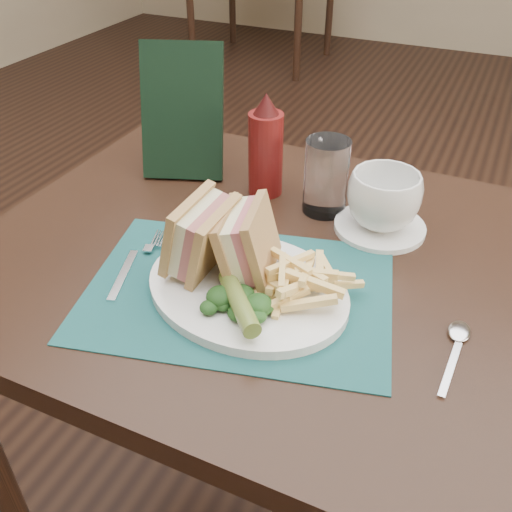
{
  "coord_description": "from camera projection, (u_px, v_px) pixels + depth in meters",
  "views": [
    {
      "loc": [
        0.3,
        -1.18,
        1.27
      ],
      "look_at": [
        0.03,
        -0.58,
        0.8
      ],
      "focal_mm": 40.0,
      "sensor_mm": 36.0,
      "label": 1
    }
  ],
  "objects": [
    {
      "name": "fork",
      "position": [
        134.0,
        261.0,
        0.86
      ],
      "size": [
        0.09,
        0.17,
        0.01
      ],
      "primitive_type": null,
      "rotation": [
        0.0,
        0.0,
        0.33
      ],
      "color": "silver",
      "rests_on": "placemat"
    },
    {
      "name": "sandwich_half_b",
      "position": [
        233.0,
        239.0,
        0.8
      ],
      "size": [
        0.1,
        0.12,
        0.11
      ],
      "primitive_type": null,
      "rotation": [
        0.0,
        -0.24,
        0.2
      ],
      "color": "tan",
      "rests_on": "plate"
    },
    {
      "name": "spoon",
      "position": [
        454.0,
        353.0,
        0.71
      ],
      "size": [
        0.04,
        0.15,
        0.01
      ],
      "primitive_type": null,
      "rotation": [
        0.0,
        0.0,
        -0.05
      ],
      "color": "silver",
      "rests_on": "table_main"
    },
    {
      "name": "ketchup_bottle",
      "position": [
        266.0,
        145.0,
        0.99
      ],
      "size": [
        0.07,
        0.07,
        0.19
      ],
      "primitive_type": null,
      "rotation": [
        0.0,
        0.0,
        -0.15
      ],
      "color": "#5F1110",
      "rests_on": "table_main"
    },
    {
      "name": "floor",
      "position": [
        329.0,
        366.0,
        1.71
      ],
      "size": [
        7.0,
        7.0,
        0.0
      ],
      "primitive_type": "plane",
      "color": "black",
      "rests_on": "ground"
    },
    {
      "name": "check_presenter",
      "position": [
        182.0,
        112.0,
        1.05
      ],
      "size": [
        0.17,
        0.14,
        0.24
      ],
      "primitive_type": "cube",
      "rotation": [
        -0.31,
        0.0,
        0.35
      ],
      "color": "black",
      "rests_on": "table_main"
    },
    {
      "name": "sandwich_half_a",
      "position": [
        187.0,
        231.0,
        0.81
      ],
      "size": [
        0.08,
        0.12,
        0.11
      ],
      "primitive_type": null,
      "rotation": [
        0.0,
        0.24,
        0.01
      ],
      "color": "tan",
      "rests_on": "plate"
    },
    {
      "name": "wall_back",
      "position": [
        478.0,
        53.0,
        4.29
      ],
      "size": [
        6.0,
        0.0,
        6.0
      ],
      "primitive_type": "plane",
      "rotation": [
        1.57,
        0.0,
        0.0
      ],
      "color": "tan",
      "rests_on": "ground"
    },
    {
      "name": "drinking_glass",
      "position": [
        326.0,
        177.0,
        0.96
      ],
      "size": [
        0.09,
        0.09,
        0.13
      ],
      "primitive_type": "cylinder",
      "rotation": [
        0.0,
        0.0,
        0.19
      ],
      "color": "white",
      "rests_on": "table_main"
    },
    {
      "name": "table_bg_left",
      "position": [
        262.0,
        5.0,
        3.94
      ],
      "size": [
        0.9,
        0.75,
        0.75
      ],
      "primitive_type": null,
      "color": "black",
      "rests_on": "ground"
    },
    {
      "name": "plate",
      "position": [
        247.0,
        289.0,
        0.8
      ],
      "size": [
        0.34,
        0.29,
        0.01
      ],
      "primitive_type": null,
      "rotation": [
        0.0,
        0.0,
        -0.19
      ],
      "color": "white",
      "rests_on": "placemat"
    },
    {
      "name": "table_main",
      "position": [
        261.0,
        404.0,
        1.12
      ],
      "size": [
        0.9,
        0.75,
        0.75
      ],
      "primitive_type": null,
      "color": "black",
      "rests_on": "ground"
    },
    {
      "name": "saucer",
      "position": [
        380.0,
        227.0,
        0.94
      ],
      "size": [
        0.19,
        0.19,
        0.01
      ],
      "primitive_type": "cylinder",
      "rotation": [
        0.0,
        0.0,
        -0.38
      ],
      "color": "white",
      "rests_on": "table_main"
    },
    {
      "name": "coffee_cup",
      "position": [
        384.0,
        200.0,
        0.91
      ],
      "size": [
        0.14,
        0.14,
        0.09
      ],
      "primitive_type": "imported",
      "rotation": [
        0.0,
        0.0,
        0.2
      ],
      "color": "white",
      "rests_on": "saucer"
    },
    {
      "name": "pickle_spear",
      "position": [
        239.0,
        302.0,
        0.74
      ],
      "size": [
        0.1,
        0.11,
        0.03
      ],
      "primitive_type": "cylinder",
      "rotation": [
        1.54,
        0.0,
        0.73
      ],
      "color": "#576C29",
      "rests_on": "plate"
    },
    {
      "name": "fries_pile",
      "position": [
        301.0,
        277.0,
        0.77
      ],
      "size": [
        0.18,
        0.2,
        0.05
      ],
      "primitive_type": null,
      "color": "#F9D47C",
      "rests_on": "plate"
    },
    {
      "name": "kale_garnish",
      "position": [
        237.0,
        303.0,
        0.75
      ],
      "size": [
        0.11,
        0.08,
        0.03
      ],
      "primitive_type": null,
      "color": "#153613",
      "rests_on": "plate"
    },
    {
      "name": "placemat",
      "position": [
        239.0,
        291.0,
        0.81
      ],
      "size": [
        0.49,
        0.4,
        0.0
      ],
      "primitive_type": "cube",
      "rotation": [
        0.0,
        0.0,
        0.23
      ],
      "color": "#174C4C",
      "rests_on": "table_main"
    }
  ]
}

